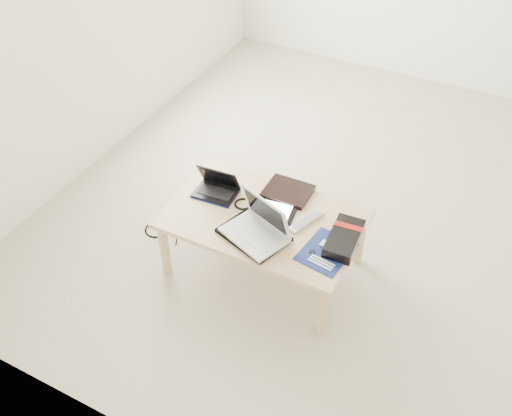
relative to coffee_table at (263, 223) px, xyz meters
The scene contains 13 objects.
ground 0.93m from the coffee_table, 62.52° to the left, with size 4.00×4.00×0.00m, color #B1A28F.
coffee_table is the anchor object (origin of this frame).
book 0.26m from the coffee_table, 81.90° to the left, with size 0.28×0.23×0.03m.
netbook 0.36m from the coffee_table, 169.16° to the left, with size 0.26×0.20×0.17m.
tablet 0.08m from the coffee_table, 66.22° to the left, with size 0.30×0.24×0.01m.
remote 0.25m from the coffee_table, 16.23° to the left, with size 0.13×0.25×0.02m.
neoprene_sleeve 0.18m from the coffee_table, 82.18° to the right, with size 0.36×0.26×0.02m, color black.
white_laptop 0.20m from the coffee_table, 74.06° to the right, with size 0.40×0.34×0.24m.
motherboard 0.44m from the coffee_table, 12.85° to the right, with size 0.28×0.33×0.01m.
gpu_box 0.49m from the coffee_table, ahead, with size 0.18×0.32×0.07m.
cable_coil 0.17m from the coffee_table, 165.36° to the left, with size 0.10×0.10×0.01m, color black.
floor_cable_coil 0.84m from the coffee_table, behind, with size 0.16×0.16×0.01m, color black.
floor_cable_trail 0.73m from the coffee_table, behind, with size 0.01×0.01×0.32m, color black.
Camera 1 is at (0.66, -2.92, 2.58)m, focal length 40.00 mm.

